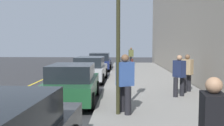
{
  "coord_description": "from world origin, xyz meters",
  "views": [
    {
      "loc": [
        -14.31,
        -1.89,
        2.29
      ],
      "look_at": [
        1.63,
        -1.26,
        1.05
      ],
      "focal_mm": 39.39,
      "sensor_mm": 36.0,
      "label": 1
    }
  ],
  "objects_px": {
    "parked_car_navy": "(100,62)",
    "rolling_suitcase": "(132,62)",
    "pedestrian_olive_coat": "(131,56)",
    "parked_car_green": "(72,83)",
    "pedestrian_tan_coat": "(187,72)",
    "parked_car_silver": "(90,69)",
    "pedestrian_blue_coat": "(125,82)",
    "traffic_light_pole": "(118,14)",
    "pedestrian_navy_coat": "(179,74)"
  },
  "relations": [
    {
      "from": "pedestrian_olive_coat",
      "to": "pedestrian_tan_coat",
      "type": "distance_m",
      "value": 14.45
    },
    {
      "from": "parked_car_silver",
      "to": "rolling_suitcase",
      "type": "height_order",
      "value": "parked_car_silver"
    },
    {
      "from": "parked_car_navy",
      "to": "traffic_light_pole",
      "type": "height_order",
      "value": "traffic_light_pole"
    },
    {
      "from": "parked_car_green",
      "to": "parked_car_silver",
      "type": "height_order",
      "value": "same"
    },
    {
      "from": "rolling_suitcase",
      "to": "parked_car_silver",
      "type": "bearing_deg",
      "value": 162.96
    },
    {
      "from": "pedestrian_blue_coat",
      "to": "pedestrian_olive_coat",
      "type": "bearing_deg",
      "value": -2.76
    },
    {
      "from": "parked_car_silver",
      "to": "pedestrian_olive_coat",
      "type": "relative_size",
      "value": 2.53
    },
    {
      "from": "parked_car_green",
      "to": "parked_car_navy",
      "type": "xyz_separation_m",
      "value": [
        11.93,
        -0.03,
        0.0
      ]
    },
    {
      "from": "pedestrian_navy_coat",
      "to": "pedestrian_olive_coat",
      "type": "distance_m",
      "value": 15.36
    },
    {
      "from": "pedestrian_blue_coat",
      "to": "pedestrian_tan_coat",
      "type": "relative_size",
      "value": 1.09
    },
    {
      "from": "parked_car_silver",
      "to": "pedestrian_tan_coat",
      "type": "distance_m",
      "value": 6.33
    },
    {
      "from": "pedestrian_olive_coat",
      "to": "pedestrian_tan_coat",
      "type": "relative_size",
      "value": 1.07
    },
    {
      "from": "pedestrian_blue_coat",
      "to": "traffic_light_pole",
      "type": "bearing_deg",
      "value": 117.84
    },
    {
      "from": "parked_car_navy",
      "to": "rolling_suitcase",
      "type": "distance_m",
      "value": 4.52
    },
    {
      "from": "parked_car_green",
      "to": "parked_car_silver",
      "type": "relative_size",
      "value": 0.92
    },
    {
      "from": "pedestrian_blue_coat",
      "to": "pedestrian_tan_coat",
      "type": "xyz_separation_m",
      "value": [
        3.48,
        -2.81,
        -0.08
      ]
    },
    {
      "from": "pedestrian_tan_coat",
      "to": "traffic_light_pole",
      "type": "bearing_deg",
      "value": 139.91
    },
    {
      "from": "pedestrian_blue_coat",
      "to": "pedestrian_olive_coat",
      "type": "relative_size",
      "value": 1.02
    },
    {
      "from": "parked_car_navy",
      "to": "rolling_suitcase",
      "type": "bearing_deg",
      "value": -40.84
    },
    {
      "from": "parked_car_silver",
      "to": "pedestrian_tan_coat",
      "type": "bearing_deg",
      "value": -129.83
    },
    {
      "from": "rolling_suitcase",
      "to": "parked_car_green",
      "type": "bearing_deg",
      "value": 169.02
    },
    {
      "from": "pedestrian_olive_coat",
      "to": "parked_car_green",
      "type": "bearing_deg",
      "value": 169.69
    },
    {
      "from": "pedestrian_navy_coat",
      "to": "pedestrian_blue_coat",
      "type": "xyz_separation_m",
      "value": [
        -2.5,
        2.23,
        0.07
      ]
    },
    {
      "from": "pedestrian_navy_coat",
      "to": "pedestrian_olive_coat",
      "type": "relative_size",
      "value": 0.95
    },
    {
      "from": "parked_car_silver",
      "to": "parked_car_navy",
      "type": "relative_size",
      "value": 1.08
    },
    {
      "from": "pedestrian_navy_coat",
      "to": "pedestrian_tan_coat",
      "type": "relative_size",
      "value": 1.01
    },
    {
      "from": "parked_car_green",
      "to": "rolling_suitcase",
      "type": "relative_size",
      "value": 4.2
    },
    {
      "from": "pedestrian_olive_coat",
      "to": "pedestrian_navy_coat",
      "type": "bearing_deg",
      "value": -174.86
    },
    {
      "from": "pedestrian_navy_coat",
      "to": "pedestrian_olive_coat",
      "type": "bearing_deg",
      "value": 5.14
    },
    {
      "from": "parked_car_green",
      "to": "pedestrian_tan_coat",
      "type": "distance_m",
      "value": 5.08
    },
    {
      "from": "parked_car_green",
      "to": "pedestrian_olive_coat",
      "type": "distance_m",
      "value": 16.12
    },
    {
      "from": "parked_car_green",
      "to": "pedestrian_tan_coat",
      "type": "xyz_separation_m",
      "value": [
        1.53,
        -4.84,
        0.29
      ]
    },
    {
      "from": "parked_car_green",
      "to": "pedestrian_blue_coat",
      "type": "height_order",
      "value": "pedestrian_blue_coat"
    },
    {
      "from": "pedestrian_navy_coat",
      "to": "pedestrian_olive_coat",
      "type": "xyz_separation_m",
      "value": [
        15.3,
        1.37,
        0.05
      ]
    },
    {
      "from": "traffic_light_pole",
      "to": "parked_car_green",
      "type": "bearing_deg",
      "value": 41.41
    },
    {
      "from": "parked_car_green",
      "to": "pedestrian_tan_coat",
      "type": "height_order",
      "value": "pedestrian_tan_coat"
    },
    {
      "from": "parked_car_navy",
      "to": "pedestrian_olive_coat",
      "type": "relative_size",
      "value": 2.35
    },
    {
      "from": "parked_car_navy",
      "to": "traffic_light_pole",
      "type": "relative_size",
      "value": 0.93
    },
    {
      "from": "parked_car_silver",
      "to": "pedestrian_navy_coat",
      "type": "xyz_separation_m",
      "value": [
        -5.02,
        -4.27,
        0.3
      ]
    },
    {
      "from": "parked_car_silver",
      "to": "traffic_light_pole",
      "type": "xyz_separation_m",
      "value": [
        -7.64,
        -1.83,
        2.43
      ]
    },
    {
      "from": "parked_car_silver",
      "to": "pedestrian_navy_coat",
      "type": "relative_size",
      "value": 2.68
    },
    {
      "from": "pedestrian_olive_coat",
      "to": "rolling_suitcase",
      "type": "relative_size",
      "value": 1.79
    },
    {
      "from": "parked_car_navy",
      "to": "parked_car_silver",
      "type": "bearing_deg",
      "value": 179.6
    },
    {
      "from": "pedestrian_navy_coat",
      "to": "traffic_light_pole",
      "type": "relative_size",
      "value": 0.38
    },
    {
      "from": "parked_car_navy",
      "to": "pedestrian_olive_coat",
      "type": "height_order",
      "value": "pedestrian_olive_coat"
    },
    {
      "from": "pedestrian_navy_coat",
      "to": "rolling_suitcase",
      "type": "bearing_deg",
      "value": 4.95
    },
    {
      "from": "pedestrian_navy_coat",
      "to": "pedestrian_blue_coat",
      "type": "distance_m",
      "value": 3.35
    },
    {
      "from": "pedestrian_tan_coat",
      "to": "pedestrian_olive_coat",
      "type": "bearing_deg",
      "value": 7.77
    },
    {
      "from": "pedestrian_navy_coat",
      "to": "pedestrian_tan_coat",
      "type": "height_order",
      "value": "pedestrian_navy_coat"
    },
    {
      "from": "traffic_light_pole",
      "to": "rolling_suitcase",
      "type": "height_order",
      "value": "traffic_light_pole"
    }
  ]
}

